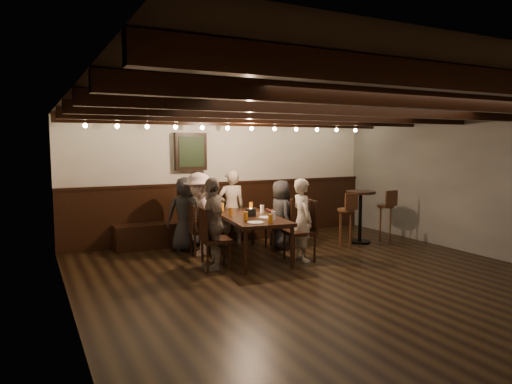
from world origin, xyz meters
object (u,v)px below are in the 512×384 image
person_left_near (199,214)px  bar_stool_left (346,227)px  person_bench_right (279,213)px  person_right_far (302,220)px  chair_left_near (201,240)px  chair_left_far (215,250)px  person_left_far (213,223)px  person_right_near (281,215)px  person_bench_left (185,214)px  chair_right_far (301,242)px  bar_stool_right (385,222)px  dining_table (250,219)px  high_top_table (360,209)px  chair_right_near (279,233)px  person_bench_centre (231,208)px

person_left_near → bar_stool_left: 2.70m
person_bench_right → person_right_far: 1.36m
chair_left_near → person_right_far: bearing=58.5°
chair_left_far → person_right_far: (1.46, -0.18, 0.38)m
person_left_far → person_right_near: bearing=121.0°
person_left_near → person_right_far: (1.38, -1.08, -0.04)m
person_bench_left → person_bench_right: 1.80m
chair_left_far → chair_right_far: chair_right_far is taller
person_bench_left → person_right_far: (1.47, -1.54, 0.01)m
chair_right_far → person_right_near: 0.96m
chair_left_far → person_bench_left: (-0.01, 1.36, 0.37)m
person_left_near → chair_left_near: bearing=90.0°
person_right_far → bar_stool_right: size_ratio=1.32×
dining_table → high_top_table: 2.42m
chair_right_near → person_bench_right: (0.24, 0.42, 0.31)m
person_right_near → bar_stool_right: person_right_near is taller
chair_left_near → bar_stool_left: (2.57, -0.64, 0.11)m
chair_left_near → chair_right_far: 1.70m
chair_right_near → high_top_table: bearing=-91.8°
person_left_far → bar_stool_left: 2.75m
person_left_near → person_left_far: (-0.11, -0.89, -0.01)m
dining_table → person_bench_left: size_ratio=1.50×
chair_left_near → chair_right_far: bearing=58.0°
person_bench_centre → high_top_table: size_ratio=1.41×
person_bench_left → bar_stool_left: (2.70, -1.11, -0.28)m
chair_left_far → chair_right_near: bearing=122.0°
person_bench_right → chair_left_far: bearing=39.8°
chair_right_near → person_left_near: 1.53m
person_bench_centre → person_right_far: bearing=116.6°
person_bench_centre → chair_left_near: bearing=39.9°
chair_left_far → chair_right_far: (1.43, -0.18, 0.02)m
chair_right_far → person_bench_left: 2.14m
chair_left_far → chair_right_far: size_ratio=0.94×
chair_left_near → chair_right_far: size_ratio=0.88×
chair_right_far → person_left_far: person_left_far is taller
person_right_far → bar_stool_right: (2.23, 0.48, -0.29)m
person_bench_centre → person_left_near: 0.96m
person_left_far → person_right_far: 1.50m
person_bench_centre → person_right_near: (0.67, -0.69, -0.08)m
dining_table → person_bench_right: 1.27m
person_right_far → chair_left_near: bearing=58.5°
chair_right_near → person_bench_centre: size_ratio=0.66×
bar_stool_right → dining_table: bearing=179.5°
bar_stool_right → chair_left_far: bearing=-174.7°
person_left_near → person_bench_centre: bearing=128.7°
dining_table → chair_right_near: size_ratio=2.15×
person_left_near → person_left_far: bearing=-0.0°
chair_right_far → chair_left_near: bearing=58.0°
chair_right_near → person_left_far: bearing=121.5°
person_bench_right → bar_stool_right: person_bench_right is taller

